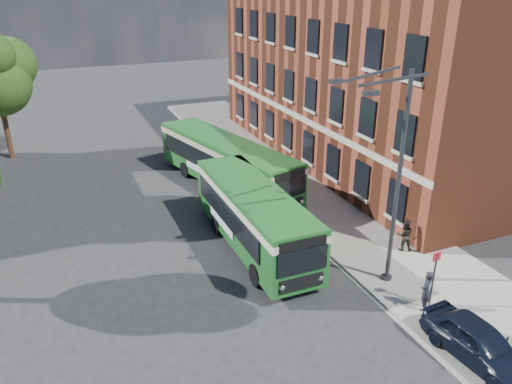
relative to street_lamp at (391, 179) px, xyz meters
name	(u,v)px	position (x,y,z in m)	size (l,w,h in m)	color
ground	(256,284)	(-4.84, 2.00, -4.79)	(120.00, 120.00, 0.00)	#252527
pavement	(311,189)	(2.16, 10.00, -4.72)	(6.00, 48.00, 0.15)	gray
kerb_line	(265,198)	(-0.89, 10.00, -4.79)	(0.12, 48.00, 0.01)	beige
brick_office	(378,58)	(9.16, 14.00, 2.18)	(12.10, 26.00, 14.20)	brown
street_lamp	(391,179)	(0.00, 0.00, 0.00)	(2.96, 2.38, 9.00)	#36383B
bus_stop_sign	(434,276)	(0.76, -2.20, -3.28)	(0.35, 0.08, 2.52)	#36383B
bus_front	(254,213)	(-3.71, 4.95, -2.96)	(2.65, 9.91, 3.02)	#1C5E22
bus_rear	(226,159)	(-2.39, 12.43, -2.96)	(5.32, 12.14, 3.02)	#206424
parked_car	(478,342)	(0.15, -5.17, -3.95)	(1.63, 4.04, 1.38)	black
pedestrian_a	(426,291)	(0.39, -2.31, -3.80)	(0.61, 0.40, 1.68)	black
pedestrian_b	(405,235)	(2.57, 1.72, -3.85)	(0.77, 0.60, 1.57)	black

